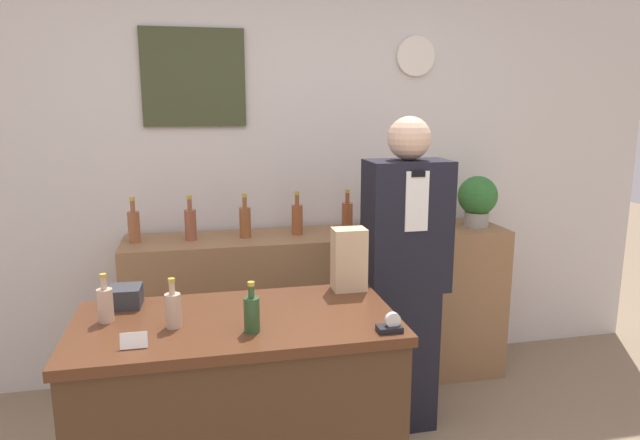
# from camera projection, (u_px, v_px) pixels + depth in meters

# --- Properties ---
(back_wall) EXTENTS (5.20, 0.09, 2.70)m
(back_wall) POSITION_uv_depth(u_px,v_px,m) (276.00, 164.00, 3.57)
(back_wall) COLOR silver
(back_wall) RESTS_ON ground_plane
(back_shelf) EXTENTS (2.32, 0.45, 0.96)m
(back_shelf) POSITION_uv_depth(u_px,v_px,m) (322.00, 309.00, 3.53)
(back_shelf) COLOR #8E6642
(back_shelf) RESTS_ON ground_plane
(display_counter) EXTENTS (1.24, 0.65, 0.92)m
(display_counter) POSITION_uv_depth(u_px,v_px,m) (240.00, 425.00, 2.30)
(display_counter) COLOR #422B19
(display_counter) RESTS_ON ground_plane
(shopkeeper) EXTENTS (0.42, 0.27, 1.67)m
(shopkeeper) POSITION_uv_depth(u_px,v_px,m) (405.00, 278.00, 2.99)
(shopkeeper) COLOR black
(shopkeeper) RESTS_ON ground_plane
(potted_plant) EXTENTS (0.25, 0.25, 0.32)m
(potted_plant) POSITION_uv_depth(u_px,v_px,m) (477.00, 199.00, 3.59)
(potted_plant) COLOR #9E998E
(potted_plant) RESTS_ON back_shelf
(paper_bag) EXTENTS (0.15, 0.11, 0.28)m
(paper_bag) POSITION_uv_depth(u_px,v_px,m) (349.00, 259.00, 2.52)
(paper_bag) COLOR tan
(paper_bag) RESTS_ON display_counter
(tape_dispenser) EXTENTS (0.09, 0.06, 0.07)m
(tape_dispenser) POSITION_uv_depth(u_px,v_px,m) (391.00, 326.00, 2.08)
(tape_dispenser) COLOR black
(tape_dispenser) RESTS_ON display_counter
(price_card_left) EXTENTS (0.09, 0.02, 0.06)m
(price_card_left) POSITION_uv_depth(u_px,v_px,m) (134.00, 340.00, 1.93)
(price_card_left) COLOR white
(price_card_left) RESTS_ON display_counter
(gift_box) EXTENTS (0.14, 0.14, 0.08)m
(gift_box) POSITION_uv_depth(u_px,v_px,m) (125.00, 297.00, 2.33)
(gift_box) COLOR #2D2D33
(gift_box) RESTS_ON display_counter
(counter_bottle_0) EXTENTS (0.06, 0.06, 0.19)m
(counter_bottle_0) POSITION_uv_depth(u_px,v_px,m) (105.00, 304.00, 2.16)
(counter_bottle_0) COLOR tan
(counter_bottle_0) RESTS_ON display_counter
(counter_bottle_1) EXTENTS (0.06, 0.06, 0.19)m
(counter_bottle_1) POSITION_uv_depth(u_px,v_px,m) (173.00, 309.00, 2.11)
(counter_bottle_1) COLOR tan
(counter_bottle_1) RESTS_ON display_counter
(counter_bottle_2) EXTENTS (0.06, 0.06, 0.19)m
(counter_bottle_2) POSITION_uv_depth(u_px,v_px,m) (252.00, 313.00, 2.07)
(counter_bottle_2) COLOR #2A4B27
(counter_bottle_2) RESTS_ON display_counter
(shelf_bottle_0) EXTENTS (0.07, 0.07, 0.26)m
(shelf_bottle_0) POSITION_uv_depth(u_px,v_px,m) (134.00, 225.00, 3.20)
(shelf_bottle_0) COLOR brown
(shelf_bottle_0) RESTS_ON back_shelf
(shelf_bottle_1) EXTENTS (0.07, 0.07, 0.26)m
(shelf_bottle_1) POSITION_uv_depth(u_px,v_px,m) (190.00, 223.00, 3.25)
(shelf_bottle_1) COLOR brown
(shelf_bottle_1) RESTS_ON back_shelf
(shelf_bottle_2) EXTENTS (0.07, 0.07, 0.26)m
(shelf_bottle_2) POSITION_uv_depth(u_px,v_px,m) (245.00, 221.00, 3.32)
(shelf_bottle_2) COLOR brown
(shelf_bottle_2) RESTS_ON back_shelf
(shelf_bottle_3) EXTENTS (0.07, 0.07, 0.26)m
(shelf_bottle_3) POSITION_uv_depth(u_px,v_px,m) (297.00, 218.00, 3.39)
(shelf_bottle_3) COLOR brown
(shelf_bottle_3) RESTS_ON back_shelf
(shelf_bottle_4) EXTENTS (0.07, 0.07, 0.26)m
(shelf_bottle_4) POSITION_uv_depth(u_px,v_px,m) (347.00, 216.00, 3.47)
(shelf_bottle_4) COLOR brown
(shelf_bottle_4) RESTS_ON back_shelf
(shelf_bottle_5) EXTENTS (0.07, 0.07, 0.26)m
(shelf_bottle_5) POSITION_uv_depth(u_px,v_px,m) (397.00, 214.00, 3.51)
(shelf_bottle_5) COLOR brown
(shelf_bottle_5) RESTS_ON back_shelf
(shelf_bottle_6) EXTENTS (0.07, 0.07, 0.26)m
(shelf_bottle_6) POSITION_uv_depth(u_px,v_px,m) (444.00, 213.00, 3.57)
(shelf_bottle_6) COLOR brown
(shelf_bottle_6) RESTS_ON back_shelf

